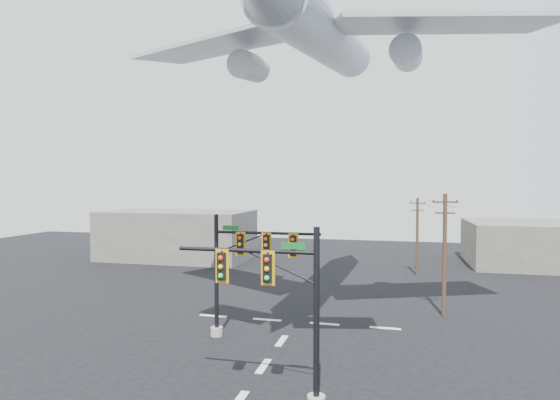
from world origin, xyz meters
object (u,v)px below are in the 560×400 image
(signal_mast_far, at_px, (241,269))
(airliner, at_px, (325,36))
(signal_mast_near, at_px, (286,311))
(utility_pole_b, at_px, (417,235))
(utility_pole_a, at_px, (445,253))

(signal_mast_far, distance_m, airliner, 16.90)
(airliner, bearing_deg, signal_mast_far, 147.28)
(signal_mast_near, xyz_separation_m, utility_pole_b, (6.74, 30.56, 0.12))
(signal_mast_far, bearing_deg, utility_pole_b, 63.54)
(signal_mast_far, height_order, utility_pole_b, utility_pole_b)
(signal_mast_near, bearing_deg, signal_mast_far, 120.43)
(signal_mast_far, distance_m, utility_pole_a, 14.76)
(utility_pole_b, distance_m, airliner, 24.12)
(signal_mast_near, bearing_deg, utility_pole_a, 63.20)
(signal_mast_far, relative_size, utility_pole_b, 0.95)
(signal_mast_near, distance_m, utility_pole_a, 17.55)
(utility_pole_b, relative_size, airliner, 0.25)
(signal_mast_near, distance_m, utility_pole_b, 31.30)
(signal_mast_far, height_order, utility_pole_a, utility_pole_a)
(signal_mast_near, relative_size, signal_mast_far, 1.01)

